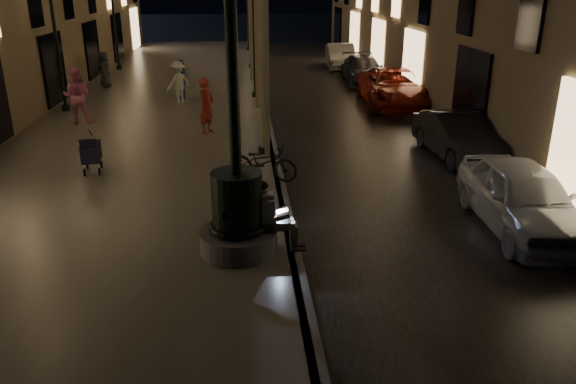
{
  "coord_description": "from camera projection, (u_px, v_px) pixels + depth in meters",
  "views": [
    {
      "loc": [
        -0.86,
        -7.2,
        4.86
      ],
      "look_at": [
        -0.02,
        3.0,
        0.93
      ],
      "focal_mm": 35.0,
      "sensor_mm": 36.0,
      "label": 1
    }
  ],
  "objects": [
    {
      "name": "lamp_curb_d",
      "position": [
        248.0,
        3.0,
        37.09
      ],
      "size": [
        0.36,
        0.36,
        4.81
      ],
      "color": "black",
      "rests_on": "promenade"
    },
    {
      "name": "car_rear",
      "position": [
        363.0,
        70.0,
        27.22
      ],
      "size": [
        1.99,
        4.45,
        1.27
      ],
      "primitive_type": "imported",
      "rotation": [
        0.0,
        0.0,
        -0.05
      ],
      "color": "#2E2D32",
      "rests_on": "ground"
    },
    {
      "name": "seated_man_laptop",
      "position": [
        272.0,
        214.0,
        10.01
      ],
      "size": [
        0.96,
        0.32,
        1.33
      ],
      "color": "gray",
      "rests_on": "promenade"
    },
    {
      "name": "car_front",
      "position": [
        522.0,
        197.0,
        11.34
      ],
      "size": [
        1.81,
        4.12,
        1.38
      ],
      "primitive_type": "imported",
      "rotation": [
        0.0,
        0.0,
        -0.04
      ],
      "color": "#A9ACB0",
      "rests_on": "ground"
    },
    {
      "name": "pedestrian_dark",
      "position": [
        104.0,
        69.0,
        25.07
      ],
      "size": [
        0.52,
        0.78,
        1.57
      ],
      "primitive_type": "imported",
      "rotation": [
        0.0,
        0.0,
        1.55
      ],
      "color": "#2E2E33",
      "rests_on": "promenade"
    },
    {
      "name": "stroller",
      "position": [
        91.0,
        152.0,
        14.11
      ],
      "size": [
        0.54,
        1.06,
        1.06
      ],
      "rotation": [
        0.0,
        0.0,
        0.14
      ],
      "color": "black",
      "rests_on": "promenade"
    },
    {
      "name": "ground",
      "position": [
        264.0,
        106.0,
        22.46
      ],
      "size": [
        120.0,
        120.0,
        0.0
      ],
      "primitive_type": "plane",
      "color": "black",
      "rests_on": "ground"
    },
    {
      "name": "lamp_curb_c",
      "position": [
        250.0,
        10.0,
        29.64
      ],
      "size": [
        0.36,
        0.36,
        4.81
      ],
      "color": "black",
      "rests_on": "promenade"
    },
    {
      "name": "lamp_left_c",
      "position": [
        113.0,
        10.0,
        29.1
      ],
      "size": [
        0.36,
        0.36,
        4.81
      ],
      "color": "black",
      "rests_on": "promenade"
    },
    {
      "name": "car_third",
      "position": [
        394.0,
        88.0,
        22.37
      ],
      "size": [
        2.72,
        5.34,
        1.44
      ],
      "primitive_type": "imported",
      "rotation": [
        0.0,
        0.0,
        -0.06
      ],
      "color": "maroon",
      "rests_on": "ground"
    },
    {
      "name": "fountain_lamppost",
      "position": [
        237.0,
        199.0,
        9.85
      ],
      "size": [
        1.4,
        1.4,
        5.21
      ],
      "color": "#59595B",
      "rests_on": "promenade"
    },
    {
      "name": "pedestrian_white",
      "position": [
        178.0,
        82.0,
        21.84
      ],
      "size": [
        1.2,
        1.14,
        1.63
      ],
      "primitive_type": "imported",
      "rotation": [
        0.0,
        0.0,
        3.83
      ],
      "color": "silver",
      "rests_on": "promenade"
    },
    {
      "name": "curb_strip",
      "position": [
        264.0,
        104.0,
        22.42
      ],
      "size": [
        0.25,
        45.0,
        0.2
      ],
      "primitive_type": "cube",
      "color": "#59595B",
      "rests_on": "ground"
    },
    {
      "name": "pedestrian_blue",
      "position": [
        182.0,
        80.0,
        22.53
      ],
      "size": [
        0.61,
        0.99,
        1.58
      ],
      "primitive_type": "imported",
      "rotation": [
        0.0,
        0.0,
        4.98
      ],
      "color": "#2A489B",
      "rests_on": "promenade"
    },
    {
      "name": "pedestrian_red",
      "position": [
        207.0,
        106.0,
        17.6
      ],
      "size": [
        0.67,
        0.75,
        1.73
      ],
      "primitive_type": "imported",
      "rotation": [
        0.0,
        0.0,
        1.04
      ],
      "color": "#B23323",
      "rests_on": "promenade"
    },
    {
      "name": "lamp_curb_a",
      "position": [
        262.0,
        43.0,
        14.76
      ],
      "size": [
        0.36,
        0.36,
        4.81
      ],
      "color": "black",
      "rests_on": "promenade"
    },
    {
      "name": "car_second",
      "position": [
        458.0,
        137.0,
        15.85
      ],
      "size": [
        1.57,
        3.92,
        1.27
      ],
      "primitive_type": "imported",
      "rotation": [
        0.0,
        0.0,
        0.06
      ],
      "color": "black",
      "rests_on": "ground"
    },
    {
      "name": "promenade",
      "position": [
        162.0,
        106.0,
        22.11
      ],
      "size": [
        8.0,
        45.0,
        0.2
      ],
      "primitive_type": "cube",
      "color": "slate",
      "rests_on": "ground"
    },
    {
      "name": "bicycle",
      "position": [
        263.0,
        162.0,
        13.61
      ],
      "size": [
        1.83,
        1.18,
        0.91
      ],
      "primitive_type": "imported",
      "rotation": [
        0.0,
        0.0,
        1.2
      ],
      "color": "black",
      "rests_on": "promenade"
    },
    {
      "name": "car_fifth",
      "position": [
        340.0,
        56.0,
        31.48
      ],
      "size": [
        1.71,
        4.22,
        1.36
      ],
      "primitive_type": "imported",
      "rotation": [
        0.0,
        0.0,
        -0.07
      ],
      "color": "#989793",
      "rests_on": "ground"
    },
    {
      "name": "pedestrian_pink",
      "position": [
        77.0,
        96.0,
        18.76
      ],
      "size": [
        0.92,
        0.72,
        1.88
      ],
      "primitive_type": "imported",
      "rotation": [
        0.0,
        0.0,
        3.15
      ],
      "color": "pink",
      "rests_on": "promenade"
    },
    {
      "name": "cobble_lane",
      "position": [
        338.0,
        105.0,
        22.68
      ],
      "size": [
        6.0,
        45.0,
        0.02
      ],
      "primitive_type": "cube",
      "color": "black",
      "rests_on": "ground"
    },
    {
      "name": "lamp_curb_b",
      "position": [
        254.0,
        21.0,
        22.2
      ],
      "size": [
        0.36,
        0.36,
        4.81
      ],
      "color": "black",
      "rests_on": "promenade"
    },
    {
      "name": "lamp_left_b",
      "position": [
        54.0,
        26.0,
        19.8
      ],
      "size": [
        0.36,
        0.36,
        4.81
      ],
      "color": "black",
      "rests_on": "promenade"
    }
  ]
}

